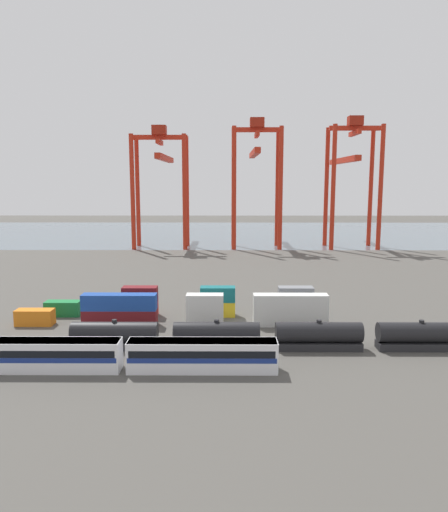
{
  "coord_description": "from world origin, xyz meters",
  "views": [
    {
      "loc": [
        -2.02,
        -78.27,
        23.44
      ],
      "look_at": [
        -2.69,
        38.22,
        5.25
      ],
      "focal_mm": 33.93,
      "sensor_mm": 36.0,
      "label": 1
    }
  ],
  "objects_px": {
    "gantry_crane_east": "(351,170)",
    "freight_tank_row": "(268,335)",
    "shipping_container_5": "(290,318)",
    "shipping_container_10": "(218,309)",
    "gantry_crane_central": "(256,169)",
    "shipping_container_7": "(63,308)",
    "gantry_crane_west": "(161,172)",
    "passenger_train": "(124,354)"
  },
  "relations": [
    {
      "from": "passenger_train",
      "to": "shipping_container_7",
      "type": "bearing_deg",
      "value": 122.83
    },
    {
      "from": "freight_tank_row",
      "to": "shipping_container_10",
      "type": "relative_size",
      "value": 9.1
    },
    {
      "from": "freight_tank_row",
      "to": "shipping_container_10",
      "type": "bearing_deg",
      "value": 113.4
    },
    {
      "from": "gantry_crane_east",
      "to": "freight_tank_row",
      "type": "bearing_deg",
      "value": -109.36
    },
    {
      "from": "freight_tank_row",
      "to": "shipping_container_5",
      "type": "relative_size",
      "value": 4.54
    },
    {
      "from": "gantry_crane_east",
      "to": "shipping_container_7",
      "type": "bearing_deg",
      "value": -128.37
    },
    {
      "from": "freight_tank_row",
      "to": "shipping_container_7",
      "type": "bearing_deg",
      "value": 153.91
    },
    {
      "from": "freight_tank_row",
      "to": "gantry_crane_east",
      "type": "height_order",
      "value": "gantry_crane_east"
    },
    {
      "from": "shipping_container_5",
      "to": "gantry_crane_central",
      "type": "xyz_separation_m",
      "value": [
        -0.06,
        97.07,
        26.36
      ]
    },
    {
      "from": "gantry_crane_west",
      "to": "gantry_crane_central",
      "type": "relative_size",
      "value": 0.94
    },
    {
      "from": "shipping_container_7",
      "to": "gantry_crane_west",
      "type": "distance_m",
      "value": 95.21
    },
    {
      "from": "passenger_train",
      "to": "gantry_crane_west",
      "type": "bearing_deg",
      "value": 95.13
    },
    {
      "from": "shipping_container_5",
      "to": "gantry_crane_east",
      "type": "bearing_deg",
      "value": 71.0
    },
    {
      "from": "shipping_container_10",
      "to": "gantry_crane_east",
      "type": "height_order",
      "value": "gantry_crane_east"
    },
    {
      "from": "passenger_train",
      "to": "shipping_container_10",
      "type": "xyz_separation_m",
      "value": [
        11.18,
        24.73,
        -0.84
      ]
    },
    {
      "from": "freight_tank_row",
      "to": "gantry_crane_east",
      "type": "xyz_separation_m",
      "value": [
        38.11,
        108.46,
        25.31
      ]
    },
    {
      "from": "shipping_container_5",
      "to": "gantry_crane_west",
      "type": "bearing_deg",
      "value": 109.05
    },
    {
      "from": "gantry_crane_west",
      "to": "passenger_train",
      "type": "bearing_deg",
      "value": -84.87
    },
    {
      "from": "freight_tank_row",
      "to": "gantry_crane_central",
      "type": "distance_m",
      "value": 111.47
    },
    {
      "from": "gantry_crane_west",
      "to": "shipping_container_5",
      "type": "bearing_deg",
      "value": -70.95
    },
    {
      "from": "shipping_container_7",
      "to": "gantry_crane_central",
      "type": "xyz_separation_m",
      "value": [
        39.02,
        91.52,
        26.36
      ]
    },
    {
      "from": "shipping_container_10",
      "to": "gantry_crane_east",
      "type": "bearing_deg",
      "value": 63.63
    },
    {
      "from": "freight_tank_row",
      "to": "gantry_crane_west",
      "type": "height_order",
      "value": "gantry_crane_west"
    },
    {
      "from": "gantry_crane_central",
      "to": "passenger_train",
      "type": "bearing_deg",
      "value": -101.22
    },
    {
      "from": "shipping_container_7",
      "to": "gantry_crane_west",
      "type": "xyz_separation_m",
      "value": [
        5.51,
        91.69,
        25.05
      ]
    },
    {
      "from": "gantry_crane_east",
      "to": "passenger_train",
      "type": "bearing_deg",
      "value": -115.94
    },
    {
      "from": "freight_tank_row",
      "to": "shipping_container_5",
      "type": "distance_m",
      "value": 12.25
    },
    {
      "from": "shipping_container_5",
      "to": "gantry_crane_central",
      "type": "distance_m",
      "value": 100.58
    },
    {
      "from": "shipping_container_7",
      "to": "gantry_crane_central",
      "type": "bearing_deg",
      "value": 66.91
    },
    {
      "from": "shipping_container_5",
      "to": "gantry_crane_east",
      "type": "relative_size",
      "value": 0.27
    },
    {
      "from": "shipping_container_10",
      "to": "gantry_crane_central",
      "type": "height_order",
      "value": "gantry_crane_central"
    },
    {
      "from": "shipping_container_5",
      "to": "freight_tank_row",
      "type": "bearing_deg",
      "value": -112.39
    },
    {
      "from": "passenger_train",
      "to": "shipping_container_10",
      "type": "bearing_deg",
      "value": 65.68
    },
    {
      "from": "shipping_container_7",
      "to": "gantry_crane_west",
      "type": "relative_size",
      "value": 0.14
    },
    {
      "from": "passenger_train",
      "to": "freight_tank_row",
      "type": "distance_m",
      "value": 20.08
    },
    {
      "from": "gantry_crane_west",
      "to": "gantry_crane_east",
      "type": "xyz_separation_m",
      "value": [
        67.03,
        -0.09,
        0.94
      ]
    },
    {
      "from": "shipping_container_7",
      "to": "gantry_crane_east",
      "type": "relative_size",
      "value": 0.13
    },
    {
      "from": "gantry_crane_west",
      "to": "gantry_crane_east",
      "type": "height_order",
      "value": "gantry_crane_east"
    },
    {
      "from": "shipping_container_5",
      "to": "gantry_crane_east",
      "type": "distance_m",
      "value": 105.98
    },
    {
      "from": "freight_tank_row",
      "to": "gantry_crane_west",
      "type": "distance_m",
      "value": 114.95
    },
    {
      "from": "freight_tank_row",
      "to": "shipping_container_7",
      "type": "relative_size",
      "value": 9.1
    },
    {
      "from": "shipping_container_5",
      "to": "gantry_crane_west",
      "type": "relative_size",
      "value": 0.29
    }
  ]
}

